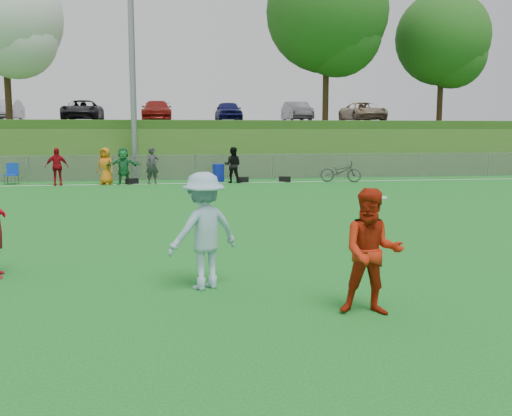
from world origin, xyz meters
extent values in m
plane|color=#14621C|center=(0.00, 0.00, 0.00)|extent=(120.00, 120.00, 0.00)
cube|color=white|center=(0.00, 18.00, 0.01)|extent=(60.00, 0.10, 0.01)
cube|color=gray|center=(0.00, 20.00, 0.60)|extent=(58.00, 0.02, 1.20)
cube|color=gray|center=(0.00, 20.00, 1.25)|extent=(58.00, 0.04, 0.04)
cylinder|color=gray|center=(-3.00, 20.80, 6.00)|extent=(0.30, 0.30, 12.00)
cube|color=#275518|center=(0.00, 31.00, 1.50)|extent=(120.00, 18.00, 3.00)
cube|color=black|center=(0.00, 33.00, 3.05)|extent=(120.00, 12.00, 0.10)
cylinder|color=black|center=(-10.00, 25.00, 6.75)|extent=(0.36, 0.36, 7.50)
sphere|color=silver|center=(-10.00, 25.00, 8.62)|extent=(6.30, 6.30, 6.30)
sphere|color=silver|center=(-9.40, 24.70, 7.50)|extent=(4.50, 4.50, 4.50)
cylinder|color=black|center=(8.00, 24.50, 7.25)|extent=(0.36, 0.36, 8.50)
sphere|color=#144B14|center=(8.00, 24.50, 9.38)|extent=(7.14, 7.14, 7.14)
sphere|color=#144B14|center=(8.60, 24.20, 8.10)|extent=(5.10, 5.10, 5.10)
cylinder|color=black|center=(16.00, 26.00, 6.50)|extent=(0.36, 0.36, 7.00)
sphere|color=#144B14|center=(16.00, 26.00, 8.25)|extent=(5.88, 5.88, 5.88)
sphere|color=#144B14|center=(16.60, 25.70, 7.20)|extent=(4.20, 4.20, 4.20)
imported|color=#AFAFB5|center=(-12.00, 32.00, 3.82)|extent=(1.52, 4.37, 1.44)
imported|color=black|center=(-7.00, 32.00, 3.82)|extent=(2.39, 5.18, 1.44)
imported|color=maroon|center=(-2.00, 32.00, 3.82)|extent=(2.02, 4.96, 1.44)
imported|color=#121651|center=(3.00, 32.00, 3.82)|extent=(1.70, 4.23, 1.44)
imported|color=slate|center=(8.00, 32.00, 3.82)|extent=(1.52, 4.37, 1.44)
imported|color=tan|center=(13.00, 32.00, 3.82)|extent=(2.39, 5.18, 1.44)
imported|color=#A50B14|center=(-6.33, 18.00, 0.85)|extent=(1.06, 0.60, 1.69)
imported|color=orange|center=(-4.19, 18.00, 0.85)|extent=(0.98, 0.85, 1.69)
imported|color=#1E713A|center=(-3.39, 18.00, 0.85)|extent=(1.59, 0.56, 1.69)
imported|color=#2F3032|center=(-2.07, 18.00, 0.85)|extent=(0.70, 0.54, 1.69)
imported|color=black|center=(1.67, 18.00, 0.85)|extent=(0.96, 0.83, 1.69)
cube|color=black|center=(-3.03, 18.10, 0.13)|extent=(0.61, 0.55, 0.26)
cube|color=black|center=(0.28, 18.10, 0.13)|extent=(0.61, 0.53, 0.26)
cube|color=black|center=(2.15, 18.10, 0.13)|extent=(0.56, 0.30, 0.26)
cube|color=black|center=(4.22, 18.10, 0.13)|extent=(0.61, 0.45, 0.26)
imported|color=#AF220C|center=(1.24, -1.70, 0.85)|extent=(0.97, 0.84, 1.71)
imported|color=#91B4C9|center=(-0.89, -0.08, 0.91)|extent=(1.36, 1.14, 1.83)
cylinder|color=white|center=(2.65, 1.68, 1.17)|extent=(0.28, 0.28, 0.03)
cylinder|color=#0F1DA2|center=(1.07, 18.87, 0.42)|extent=(0.65, 0.65, 0.85)
cube|color=#0F38AB|center=(-8.51, 18.80, 0.43)|extent=(0.57, 0.57, 0.05)
cube|color=#0F38AB|center=(-8.50, 19.06, 0.70)|extent=(0.54, 0.07, 0.54)
imported|color=#323235|center=(6.88, 17.65, 0.51)|extent=(2.07, 1.39, 1.03)
camera|label=1|loc=(-1.45, -8.82, 2.46)|focal=40.00mm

